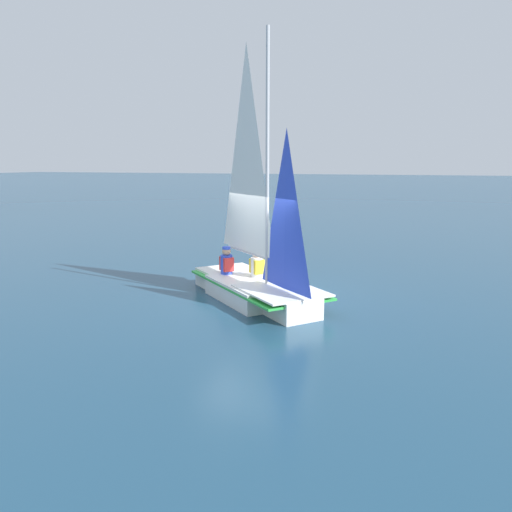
% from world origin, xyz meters
% --- Properties ---
extents(ground_plane, '(260.00, 260.00, 0.00)m').
position_xyz_m(ground_plane, '(0.00, 0.00, 0.00)').
color(ground_plane, navy).
extents(sailboat_main, '(4.22, 3.98, 6.10)m').
position_xyz_m(sailboat_main, '(-0.02, 0.02, 0.77)').
color(sailboat_main, white).
rests_on(sailboat_main, ground_plane).
extents(sailor_helm, '(0.43, 0.42, 1.16)m').
position_xyz_m(sailor_helm, '(-0.13, 0.40, 0.63)').
color(sailor_helm, black).
rests_on(sailor_helm, ground_plane).
extents(sailor_crew, '(0.43, 0.42, 1.16)m').
position_xyz_m(sailor_crew, '(-0.95, 0.42, 0.63)').
color(sailor_crew, black).
rests_on(sailor_crew, ground_plane).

